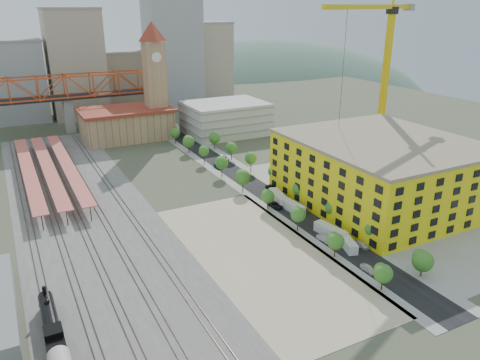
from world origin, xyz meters
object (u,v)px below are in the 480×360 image
clock_tower (154,69)px  site_trailer_b (331,232)px  locomotive (52,328)px  car_0 (368,269)px  construction_building (381,171)px  site_trailer_c (292,206)px  tower_crane (383,54)px  site_trailer_a (347,243)px  site_trailer_d (278,197)px

clock_tower → site_trailer_b: (8.00, -111.34, -27.41)m
locomotive → car_0: locomotive is taller
construction_building → clock_tower: bearing=108.8°
locomotive → site_trailer_c: 70.94m
clock_tower → tower_crane: (56.27, -72.72, 9.84)m
site_trailer_a → car_0: site_trailer_a is taller
locomotive → site_trailer_d: locomotive is taller
tower_crane → site_trailer_a: (-48.27, -44.83, -37.36)m
site_trailer_b → site_trailer_c: site_trailer_b is taller
site_trailer_a → site_trailer_c: (0.00, 23.58, 0.11)m
clock_tower → car_0: size_ratio=12.63×
site_trailer_d → car_0: 41.70m
site_trailer_a → clock_tower: bearing=112.0°
site_trailer_b → clock_tower: bearing=85.6°
car_0 → site_trailer_a: bearing=74.2°
site_trailer_a → car_0: bearing=-87.4°
clock_tower → car_0: bearing=-87.8°
site_trailer_a → site_trailer_b: site_trailer_b is taller
site_trailer_a → site_trailer_d: (0.00, 30.77, 0.15)m
construction_building → locomotive: size_ratio=2.22×
site_trailer_a → site_trailer_d: 30.77m
site_trailer_b → construction_building: bearing=15.0°
site_trailer_b → car_0: size_ratio=2.29×
tower_crane → site_trailer_b: (-48.27, -38.62, -37.25)m
tower_crane → locomotive: bearing=-157.5°
clock_tower → tower_crane: size_ratio=0.83×
site_trailer_c → clock_tower: bearing=91.1°
locomotive → clock_tower: bearing=64.2°
site_trailer_c → site_trailer_d: bearing=86.3°
site_trailer_a → site_trailer_c: 23.58m
clock_tower → site_trailer_b: clock_tower is taller
locomotive → site_trailer_d: size_ratio=2.35×
tower_crane → site_trailer_a: tower_crane is taller
clock_tower → tower_crane: 92.48m
site_trailer_d → construction_building: bearing=-15.6°
tower_crane → site_trailer_b: tower_crane is taller
locomotive → site_trailer_b: (66.00, 8.62, -0.84)m
site_trailer_b → site_trailer_c: (0.00, 17.37, -0.00)m
locomotive → site_trailer_b: bearing=7.4°
clock_tower → tower_crane: tower_crane is taller
clock_tower → locomotive: size_ratio=2.28×
clock_tower → site_trailer_a: (8.00, -117.55, -27.52)m
site_trailer_a → tower_crane: bearing=61.0°
site_trailer_a → site_trailer_d: site_trailer_d is taller
construction_building → car_0: construction_building is taller
tower_crane → site_trailer_c: (-48.27, -21.25, -37.25)m
construction_building → tower_crane: size_ratio=0.81×
site_trailer_d → site_trailer_a: bearing=-78.7°
construction_building → site_trailer_b: 29.51m
locomotive → tower_crane: tower_crane is taller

